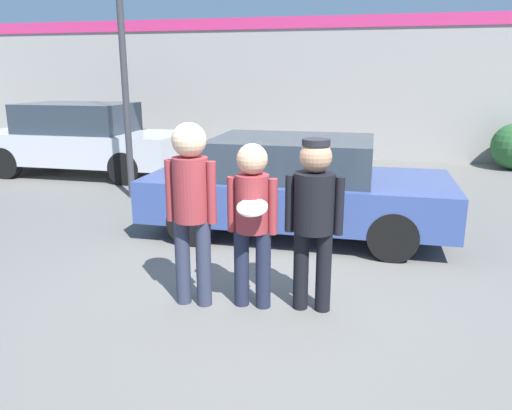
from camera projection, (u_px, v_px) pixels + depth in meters
The scene contains 7 objects.
ground_plane at pixel (262, 295), 5.25m from camera, with size 56.00×56.00×0.00m, color #66635E.
storefront_building at pixel (335, 88), 13.26m from camera, with size 24.00×0.22×3.68m.
person_left at pixel (191, 198), 4.79m from camera, with size 0.51×0.34×1.83m.
person_middle_with_frisbee at pixel (252, 213), 4.78m from camera, with size 0.49×0.55×1.64m.
person_right at pixel (314, 209), 4.70m from camera, with size 0.56×0.39×1.69m.
parked_car_near at pixel (296, 186), 7.16m from camera, with size 4.26×1.94×1.38m.
parked_car_far at pixel (82, 139), 11.32m from camera, with size 4.61×1.86×1.61m.
Camera 1 is at (1.04, -4.72, 2.27)m, focal length 35.00 mm.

